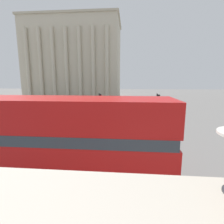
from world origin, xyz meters
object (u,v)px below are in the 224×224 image
(traffic_light_far, at_px, (100,101))
(pedestrian_red, at_px, (99,130))
(traffic_light_mid, at_px, (157,105))
(pedestrian_yellow, at_px, (104,100))
(double_decker_bus, at_px, (53,138))
(plaza_building_left, at_px, (76,61))
(traffic_light_near, at_px, (73,114))

(traffic_light_far, distance_m, pedestrian_red, 10.52)
(traffic_light_mid, relative_size, pedestrian_red, 2.04)
(traffic_light_mid, bearing_deg, pedestrian_yellow, 115.78)
(pedestrian_red, bearing_deg, traffic_light_far, -160.95)
(double_decker_bus, distance_m, pedestrian_red, 6.30)
(plaza_building_left, relative_size, traffic_light_mid, 6.89)
(traffic_light_near, bearing_deg, plaza_building_left, 106.11)
(plaza_building_left, distance_m, traffic_light_mid, 36.20)
(traffic_light_far, bearing_deg, pedestrian_red, -81.22)
(plaza_building_left, height_order, pedestrian_yellow, plaza_building_left)
(double_decker_bus, distance_m, plaza_building_left, 44.02)
(traffic_light_far, xyz_separation_m, pedestrian_red, (1.60, -10.34, -1.11))
(traffic_light_near, relative_size, pedestrian_red, 2.17)
(pedestrian_red, height_order, pedestrian_yellow, pedestrian_yellow)
(traffic_light_near, relative_size, traffic_light_far, 1.19)
(pedestrian_red, bearing_deg, pedestrian_yellow, -163.24)
(plaza_building_left, xyz_separation_m, traffic_light_near, (10.65, -36.87, -7.80))
(double_decker_bus, bearing_deg, traffic_light_far, 83.92)
(traffic_light_near, relative_size, pedestrian_yellow, 2.11)
(plaza_building_left, distance_m, traffic_light_far, 28.78)
(plaza_building_left, height_order, traffic_light_mid, plaza_building_left)
(traffic_light_near, height_order, pedestrian_yellow, traffic_light_near)
(plaza_building_left, bearing_deg, pedestrian_red, -70.91)
(double_decker_bus, xyz_separation_m, pedestrian_red, (1.11, 6.06, -1.33))
(pedestrian_red, bearing_deg, traffic_light_mid, 144.43)
(plaza_building_left, bearing_deg, pedestrian_yellow, -55.45)
(double_decker_bus, bearing_deg, pedestrian_yellow, 84.97)
(traffic_light_near, bearing_deg, traffic_light_far, 89.37)
(traffic_light_near, distance_m, pedestrian_yellow, 22.49)
(double_decker_bus, distance_m, traffic_light_near, 4.98)
(traffic_light_near, height_order, pedestrian_red, traffic_light_near)
(plaza_building_left, height_order, traffic_light_near, plaza_building_left)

